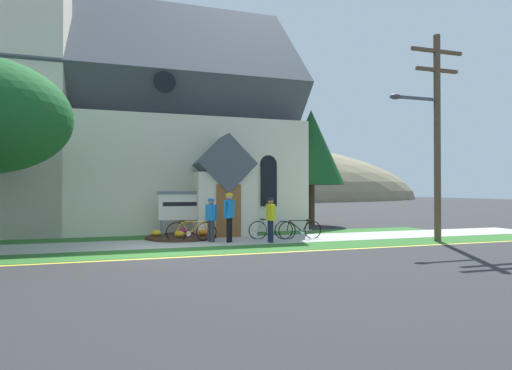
% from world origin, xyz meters
% --- Properties ---
extents(ground, '(140.00, 140.00, 0.00)m').
position_xyz_m(ground, '(0.00, 4.00, 0.00)').
color(ground, '#2B2B2D').
extents(sidewalk_slab, '(32.00, 2.49, 0.01)m').
position_xyz_m(sidewalk_slab, '(0.47, 1.92, 0.01)').
color(sidewalk_slab, '#A8A59E').
rests_on(sidewalk_slab, ground).
extents(grass_verge, '(32.00, 1.73, 0.01)m').
position_xyz_m(grass_verge, '(0.47, -0.19, 0.00)').
color(grass_verge, '#2D6628').
rests_on(grass_verge, ground).
extents(church_lawn, '(24.00, 1.55, 0.01)m').
position_xyz_m(church_lawn, '(0.47, 3.94, 0.00)').
color(church_lawn, '#2D6628').
rests_on(church_lawn, ground).
extents(curb_paint_stripe, '(28.00, 0.16, 0.01)m').
position_xyz_m(curb_paint_stripe, '(0.47, -1.21, 0.00)').
color(curb_paint_stripe, yellow).
rests_on(curb_paint_stripe, ground).
extents(church_building, '(13.69, 11.85, 13.73)m').
position_xyz_m(church_building, '(0.14, 9.43, 4.93)').
color(church_building, beige).
rests_on(church_building, ground).
extents(church_sign, '(1.81, 0.22, 1.83)m').
position_xyz_m(church_sign, '(1.00, 3.64, 1.19)').
color(church_sign, slate).
rests_on(church_sign, ground).
extents(flower_bed, '(2.72, 2.72, 0.34)m').
position_xyz_m(flower_bed, '(1.00, 3.30, 0.07)').
color(flower_bed, '#382319').
rests_on(flower_bed, ground).
extents(bicycle_blue, '(1.76, 0.08, 0.77)m').
position_xyz_m(bicycle_blue, '(5.33, 1.71, 0.36)').
color(bicycle_blue, black).
rests_on(bicycle_blue, ground).
extents(bicycle_yellow, '(1.69, 0.38, 0.80)m').
position_xyz_m(bicycle_yellow, '(4.25, 2.05, 0.37)').
color(bicycle_yellow, black).
rests_on(bicycle_yellow, ground).
extents(bicycle_orange, '(1.81, 0.27, 0.80)m').
position_xyz_m(bicycle_orange, '(1.21, 2.09, 0.38)').
color(bicycle_orange, black).
rests_on(bicycle_orange, ground).
extents(cyclist_in_green_jersey, '(0.51, 0.66, 1.78)m').
position_xyz_m(cyclist_in_green_jersey, '(2.49, 1.51, 1.06)').
color(cyclist_in_green_jersey, black).
rests_on(cyclist_in_green_jersey, ground).
extents(cyclist_in_red_jersey, '(0.26, 0.69, 1.61)m').
position_xyz_m(cyclist_in_red_jersey, '(3.89, 1.05, 0.94)').
color(cyclist_in_red_jersey, '#191E38').
rests_on(cyclist_in_red_jersey, ground).
extents(cyclist_in_yellow_jersey, '(0.36, 0.66, 1.58)m').
position_xyz_m(cyclist_in_yellow_jersey, '(1.88, 1.83, 0.91)').
color(cyclist_in_yellow_jersey, '#2D2D33').
rests_on(cyclist_in_yellow_jersey, ground).
extents(utility_pole, '(3.12, 0.28, 7.60)m').
position_xyz_m(utility_pole, '(9.75, -0.43, 4.22)').
color(utility_pole, brown).
rests_on(utility_pole, ground).
extents(roadside_conifer, '(3.54, 3.54, 6.17)m').
position_xyz_m(roadside_conifer, '(8.41, 7.30, 4.14)').
color(roadside_conifer, '#4C3823').
rests_on(roadside_conifer, ground).
extents(distant_hill, '(103.12, 43.81, 23.12)m').
position_xyz_m(distant_hill, '(3.37, 60.89, 0.00)').
color(distant_hill, '#847A5B').
rests_on(distant_hill, ground).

